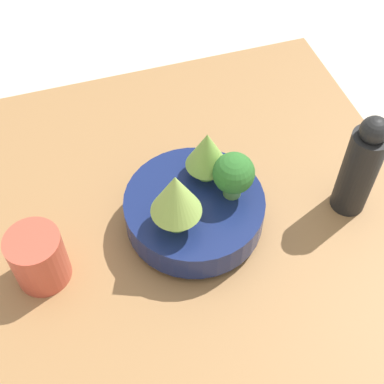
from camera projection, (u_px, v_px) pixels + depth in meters
ground_plane at (201, 256)px, 0.83m from camera, size 6.00×6.00×0.00m
table at (201, 249)px, 0.82m from camera, size 0.83×0.72×0.04m
bowl at (192, 211)px, 0.79m from camera, size 0.21×0.21×0.06m
broccoli_floret_back at (234, 174)px, 0.75m from camera, size 0.06×0.06×0.08m
romanesco_piece_far at (207, 151)px, 0.76m from camera, size 0.06×0.06×0.09m
romanesco_piece_near at (176, 198)px, 0.69m from camera, size 0.07×0.07×0.11m
cup at (38, 258)px, 0.74m from camera, size 0.08×0.08×0.09m
pepper_mill at (361, 168)px, 0.78m from camera, size 0.05×0.05×0.18m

